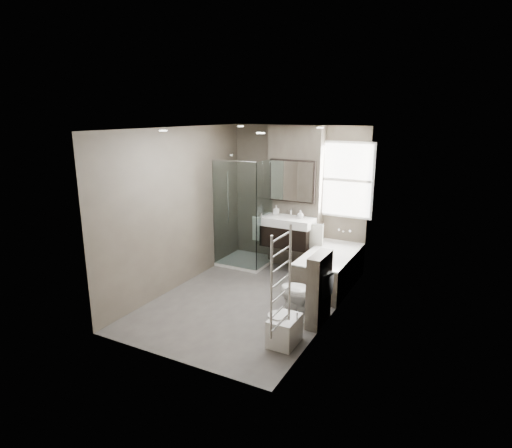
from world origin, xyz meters
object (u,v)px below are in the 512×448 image
Objects in this scene: vanity at (287,231)px; toilet at (303,294)px; bathtub at (330,268)px; bidet at (284,330)px.

toilet is (0.97, -1.65, -0.37)m from vanity.
bathtub is 1.32m from toilet.
bathtub is at bearing -166.30° from toilet.
bidet is (0.09, -2.05, -0.13)m from bathtub.
vanity reaches higher than bidet.
toilet is 1.58× the size of bidet.
bidet is at bearing 15.27° from toilet.
vanity is 0.59× the size of bathtub.
bathtub is (0.92, -0.33, -0.43)m from vanity.
toilet reaches higher than bathtub.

